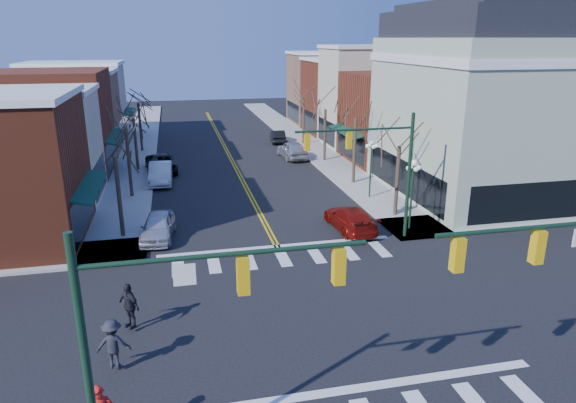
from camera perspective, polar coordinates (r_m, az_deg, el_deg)
ground at (r=21.66m, az=2.97°, el=-12.81°), size 160.00×160.00×0.00m
sidewalk_left at (r=39.64m, az=-17.34°, el=0.91°), size 3.50×70.00×0.15m
sidewalk_right at (r=41.85m, az=7.24°, el=2.45°), size 3.50×70.00×0.15m
bldg_left_stucco_a at (r=39.52m, az=-27.69°, el=5.13°), size 10.00×7.00×7.50m
bldg_left_brick_b at (r=47.09m, az=-25.43°, el=7.79°), size 10.00×9.00×8.50m
bldg_left_tan at (r=55.14m, az=-23.63°, el=8.87°), size 10.00×7.50×7.80m
bldg_left_stucco_b at (r=62.69m, az=-22.41°, el=10.10°), size 10.00×8.00×8.20m
bldg_right_brick_a at (r=48.82m, az=12.70°, el=9.06°), size 10.00×8.50×8.00m
bldg_right_stucco at (r=55.75m, az=9.38°, el=11.32°), size 10.00×7.00×10.00m
bldg_right_brick_b at (r=62.81m, az=6.78°, el=11.43°), size 10.00×8.00×8.50m
bldg_right_tan at (r=70.35m, az=4.61°, el=12.37°), size 10.00×8.00×9.00m
victorian_corner at (r=39.23m, az=21.31°, el=10.19°), size 12.25×14.25×13.30m
traffic_mast_near_left at (r=12.28m, az=-13.08°, el=-13.57°), size 6.60×0.28×7.20m
traffic_mast_far_right at (r=28.21m, az=10.02°, el=4.58°), size 6.60×0.28×7.20m
lamppost_corner at (r=30.68m, az=13.66°, el=2.04°), size 0.36×0.36×4.33m
lamppost_midblock at (r=36.43m, az=9.23°, el=4.75°), size 0.36×0.36×4.33m
tree_left_a at (r=30.37m, az=-18.24°, el=0.33°), size 0.24×0.24×4.76m
tree_left_b at (r=38.04m, az=-17.25°, el=4.04°), size 0.24×0.24×5.04m
tree_left_c at (r=45.89m, az=-16.55°, el=6.03°), size 0.24×0.24×4.55m
tree_left_d at (r=53.72m, az=-16.09°, el=7.88°), size 0.24×0.24×4.90m
tree_right_a at (r=33.11m, az=12.02°, el=2.12°), size 0.24×0.24×4.62m
tree_right_b at (r=40.23m, az=7.38°, el=5.51°), size 0.24×0.24×5.18m
tree_right_c at (r=47.71m, az=4.12°, el=7.31°), size 0.24×0.24×4.83m
tree_right_d at (r=55.30m, az=1.73°, el=8.86°), size 0.24×0.24×4.97m
car_left_near at (r=30.20m, az=-14.26°, el=-2.72°), size 2.19×4.45×1.46m
car_left_mid at (r=41.76m, az=-13.98°, el=3.07°), size 1.85×4.95×1.62m
car_left_far at (r=45.19m, az=-13.91°, el=4.07°), size 2.90×5.48×1.47m
car_right_near at (r=30.88m, az=6.93°, el=-1.89°), size 2.25×4.93×1.40m
car_right_mid at (r=49.07m, az=0.46°, el=5.78°), size 2.35×5.06×1.68m
car_right_far at (r=56.78m, az=-1.15°, el=7.25°), size 1.84×4.24×1.35m
pedestrian_dark_a at (r=21.24m, az=-17.26°, el=-10.97°), size 1.07×1.11×1.86m
pedestrian_dark_b at (r=19.09m, az=-18.86°, el=-14.74°), size 1.21×0.77×1.79m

